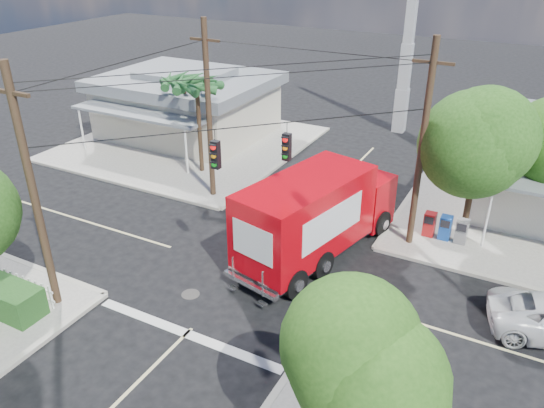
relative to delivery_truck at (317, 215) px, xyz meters
The scene contains 12 objects.
ground 3.65m from the delivery_truck, 126.49° to the right, with size 120.00×120.00×0.00m, color black.
sidewalk_nw 15.35m from the delivery_truck, 146.65° to the left, with size 14.12×14.12×0.14m.
road_markings 4.78m from the delivery_truck, 114.97° to the right, with size 32.00×32.00×0.01m.
building_nw 17.06m from the delivery_truck, 144.27° to the left, with size 10.80×10.20×4.30m.
radio_tower 17.94m from the delivery_truck, 94.41° to the left, with size 0.80×0.80×17.00m.
tree_ne_front 7.42m from the delivery_truck, 38.46° to the left, with size 4.21×4.14×6.66m.
tree_se 11.23m from the delivery_truck, 62.10° to the right, with size 3.67×3.54×5.62m.
palm_nw_front 11.06m from the delivery_truck, 151.87° to the left, with size 3.01×3.08×5.59m.
palm_nw_back 13.37m from the delivery_truck, 150.21° to the left, with size 3.01×3.08×5.19m.
utility_poles 4.50m from the delivery_truck, 165.35° to the right, with size 12.00×10.68×9.00m.
vending_boxes 6.06m from the delivery_truck, 38.50° to the left, with size 1.90×0.50×1.10m.
delivery_truck is the anchor object (origin of this frame).
Camera 1 is at (9.30, -15.52, 12.27)m, focal length 35.00 mm.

